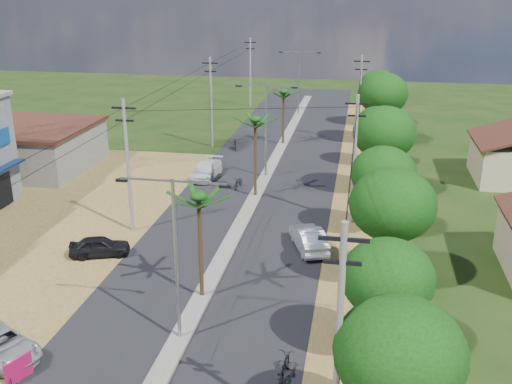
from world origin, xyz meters
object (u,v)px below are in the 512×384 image
Objects in this scene: car_silver_mid at (309,239)px; car_white_far at (206,170)px; moto_rider_east at (284,368)px; car_parked_silver at (0,345)px; roadside_sign at (19,370)px; car_parked_dark at (100,247)px.

car_silver_mid reaches higher than car_white_far.
car_silver_mid is at bearing -85.08° from moto_rider_east.
moto_rider_east is at bearing -59.13° from car_parked_silver.
car_silver_mid is 1.01× the size of car_parked_silver.
car_silver_mid is 3.54× the size of roadside_sign.
moto_rider_east is (12.70, 0.78, -0.12)m from car_parked_silver.
car_parked_dark is 1.94× the size of moto_rider_east.
roadside_sign is at bearing -88.43° from car_white_far.
car_parked_dark is (0.00, 10.64, 0.00)m from car_parked_silver.
car_white_far is at bearing -28.09° from car_parked_dark.
car_parked_silver is 2.23m from roadside_sign.
car_silver_mid is at bearing -94.82° from car_parked_dark.
moto_rider_east is at bearing 33.66° from roadside_sign.
car_parked_dark is at bearing 27.34° from car_parked_silver.
car_parked_silver is at bearing 163.64° from roadside_sign.
car_silver_mid reaches higher than car_parked_silver.
car_parked_silver is (-2.50, -26.81, -0.07)m from car_white_far.
car_white_far is at bearing -72.30° from car_silver_mid.
car_silver_mid is 16.35m from car_white_far.
car_white_far is 28.21m from roadside_sign.
car_white_far is 1.30× the size of car_parked_dark.
car_parked_dark is (-2.50, -16.16, -0.07)m from car_white_far.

